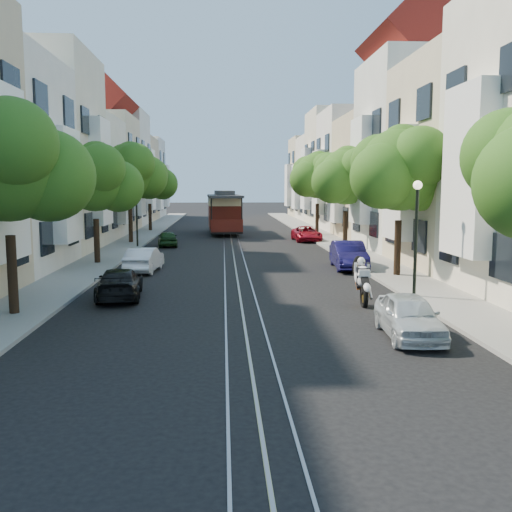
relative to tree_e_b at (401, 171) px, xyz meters
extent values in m
plane|color=black|center=(-7.26, 19.02, -4.73)|extent=(200.00, 200.00, 0.00)
cube|color=gray|center=(-0.01, 19.02, -4.67)|extent=(2.50, 80.00, 0.12)
cube|color=gray|center=(-14.51, 19.02, -4.67)|extent=(2.50, 80.00, 0.12)
cube|color=gray|center=(-7.81, 19.02, -4.72)|extent=(0.06, 80.00, 0.02)
cube|color=gray|center=(-7.26, 19.02, -4.72)|extent=(0.06, 80.00, 0.02)
cube|color=gray|center=(-6.71, 19.02, -4.72)|extent=(0.06, 80.00, 0.02)
cube|color=tan|center=(-7.26, 19.02, -4.73)|extent=(0.08, 80.00, 0.01)
cube|color=white|center=(0.94, -4.98, -0.11)|extent=(0.90, 3.04, 6.05)
cube|color=beige|center=(4.74, 3.02, 0.27)|extent=(7.00, 8.00, 10.00)
cube|color=white|center=(0.94, 3.02, -0.53)|extent=(0.90, 3.04, 5.50)
cube|color=silver|center=(4.74, 11.02, 1.27)|extent=(7.00, 8.00, 12.00)
cube|color=white|center=(0.94, 11.02, 0.31)|extent=(0.90, 3.04, 6.60)
cube|color=#C6B28C|center=(4.74, 19.02, -0.23)|extent=(7.00, 8.00, 9.00)
cube|color=white|center=(0.94, 19.02, -0.95)|extent=(0.90, 3.04, 4.95)
cube|color=white|center=(4.74, 27.02, 0.52)|extent=(7.00, 8.00, 10.50)
cube|color=white|center=(0.94, 27.02, -0.32)|extent=(0.90, 3.04, 5.78)
cube|color=beige|center=(4.74, 35.02, 1.02)|extent=(7.00, 8.00, 11.50)
cube|color=white|center=(0.94, 35.02, 0.10)|extent=(0.90, 3.04, 6.32)
cube|color=silver|center=(4.74, 43.02, 0.02)|extent=(7.00, 8.00, 9.50)
cube|color=white|center=(0.94, 43.02, -0.74)|extent=(0.90, 3.04, 5.23)
cube|color=beige|center=(4.74, 51.02, 0.27)|extent=(7.00, 8.00, 10.00)
cube|color=white|center=(0.94, 51.02, -0.53)|extent=(0.90, 3.04, 5.50)
cube|color=white|center=(-15.46, 3.02, -0.62)|extent=(0.90, 3.04, 5.39)
cube|color=beige|center=(-19.26, 11.02, 1.15)|extent=(7.00, 8.00, 11.76)
cube|color=white|center=(-15.46, 11.02, 0.21)|extent=(0.90, 3.04, 6.47)
cube|color=silver|center=(-19.26, 19.02, -0.32)|extent=(7.00, 8.00, 8.82)
cube|color=white|center=(-15.46, 19.02, -1.03)|extent=(0.90, 3.04, 4.85)
cube|color=beige|center=(-19.26, 27.02, 0.41)|extent=(7.00, 8.00, 10.29)
cube|color=white|center=(-15.46, 27.02, -0.41)|extent=(0.90, 3.04, 5.66)
cube|color=silver|center=(-19.26, 35.02, 0.90)|extent=(7.00, 8.00, 11.27)
cube|color=white|center=(-15.46, 35.02, 0.00)|extent=(0.90, 3.04, 6.20)
cube|color=#C6B28C|center=(-19.26, 43.02, -0.08)|extent=(7.00, 8.00, 9.31)
cube|color=white|center=(-15.46, 43.02, -0.82)|extent=(0.90, 3.04, 5.12)
cube|color=white|center=(-19.26, 51.02, 0.17)|extent=(7.00, 8.00, 9.80)
cube|color=white|center=(-15.46, 51.02, -0.62)|extent=(0.90, 3.04, 5.39)
cylinder|color=black|center=(-0.06, 0.02, -3.39)|extent=(0.30, 0.30, 2.45)
sphere|color=#295615|center=(-0.06, 0.02, 0.08)|extent=(3.64, 3.64, 3.64)
sphere|color=#295615|center=(1.04, 0.52, -0.32)|extent=(2.91, 2.91, 2.91)
sphere|color=#295615|center=(-1.01, -0.68, -0.22)|extent=(2.84, 2.84, 2.84)
sphere|color=#295615|center=(0.04, 0.12, 0.98)|extent=(2.18, 2.18, 2.18)
cylinder|color=black|center=(-0.06, 11.02, -3.42)|extent=(0.30, 0.30, 2.38)
sphere|color=#295615|center=(-0.06, 11.02, -0.06)|extent=(3.54, 3.54, 3.54)
sphere|color=#295615|center=(1.04, 11.52, -0.46)|extent=(2.83, 2.83, 2.83)
sphere|color=#295615|center=(-1.01, 10.32, -0.36)|extent=(2.76, 2.76, 2.76)
sphere|color=#295615|center=(0.04, 11.12, 0.84)|extent=(2.12, 2.12, 2.12)
cylinder|color=black|center=(-0.06, 22.02, -3.35)|extent=(0.30, 0.30, 2.52)
sphere|color=#295615|center=(-0.06, 22.02, 0.21)|extent=(3.74, 3.74, 3.74)
sphere|color=#295615|center=(1.04, 22.52, -0.19)|extent=(3.00, 3.00, 3.00)
sphere|color=#295615|center=(-1.01, 21.32, -0.09)|extent=(2.92, 2.92, 2.92)
sphere|color=#295615|center=(0.04, 22.12, 1.11)|extent=(2.25, 2.25, 2.25)
cylinder|color=black|center=(-14.46, -6.98, -3.39)|extent=(0.30, 0.30, 2.45)
sphere|color=#295615|center=(-14.46, -6.98, 0.08)|extent=(3.64, 3.64, 3.64)
sphere|color=#295615|center=(-13.36, -6.48, -0.32)|extent=(2.91, 2.91, 2.91)
sphere|color=#295615|center=(-14.36, -6.88, 0.98)|extent=(2.18, 2.18, 2.18)
cylinder|color=black|center=(-14.46, 5.02, -3.48)|extent=(0.30, 0.30, 2.27)
sphere|color=#295615|center=(-14.46, 5.02, -0.26)|extent=(3.38, 3.38, 3.38)
sphere|color=#295615|center=(-13.36, 5.52, -0.66)|extent=(2.70, 2.70, 2.70)
sphere|color=#295615|center=(-15.41, 4.32, -0.56)|extent=(2.64, 2.64, 2.64)
sphere|color=#295615|center=(-14.36, 5.12, 0.64)|extent=(2.03, 2.03, 2.03)
cylinder|color=black|center=(-14.46, 16.02, -3.30)|extent=(0.30, 0.30, 2.62)
sphere|color=#295615|center=(-14.46, 16.02, 0.41)|extent=(3.90, 3.90, 3.90)
sphere|color=#295615|center=(-13.36, 16.52, 0.01)|extent=(3.12, 3.12, 3.12)
sphere|color=#295615|center=(-15.41, 15.32, 0.11)|extent=(3.04, 3.04, 3.04)
sphere|color=#295615|center=(-14.36, 16.12, 1.31)|extent=(2.34, 2.34, 2.34)
cylinder|color=black|center=(-14.46, 27.02, -3.42)|extent=(0.30, 0.30, 2.38)
sphere|color=#295615|center=(-14.46, 27.02, -0.06)|extent=(3.54, 3.54, 3.54)
sphere|color=#295615|center=(-13.36, 27.52, -0.46)|extent=(2.83, 2.83, 2.83)
sphere|color=#295615|center=(-15.41, 26.32, -0.36)|extent=(2.76, 2.76, 2.76)
sphere|color=#295615|center=(-14.36, 27.12, 0.84)|extent=(2.12, 2.12, 2.12)
cylinder|color=black|center=(-0.96, -4.98, -2.61)|extent=(0.12, 0.12, 4.00)
sphere|color=#FFF2CC|center=(-0.96, -4.98, -0.61)|extent=(0.32, 0.32, 0.32)
cylinder|color=black|center=(-13.56, 13.02, -2.61)|extent=(0.12, 0.12, 4.00)
sphere|color=#FFF2CC|center=(-13.56, 13.02, -0.61)|extent=(0.32, 0.32, 0.32)
torus|color=black|center=(-3.10, -6.15, -4.39)|extent=(0.22, 0.86, 0.85)
torus|color=black|center=(-3.02, -4.83, -3.56)|extent=(0.60, 0.76, 0.83)
ellipsoid|color=silver|center=(-3.06, -5.56, -3.79)|extent=(0.57, 1.18, 1.03)
ellipsoid|color=silver|center=(-3.08, -5.86, -3.58)|extent=(0.46, 0.66, 0.58)
cube|color=black|center=(-3.11, -6.31, -3.84)|extent=(0.28, 0.60, 0.43)
cube|color=silver|center=(-3.08, -5.89, -3.59)|extent=(0.41, 0.64, 0.25)
sphere|color=black|center=(-3.06, -5.52, -3.49)|extent=(0.30, 0.30, 0.30)
cube|color=black|center=(-7.76, 24.17, -4.24)|extent=(2.91, 8.87, 0.33)
cube|color=#4C120C|center=(-7.76, 24.17, -2.92)|extent=(2.87, 5.59, 2.63)
cube|color=beige|center=(-7.76, 24.17, -1.94)|extent=(2.93, 5.65, 0.66)
cube|color=#2D2D30|center=(-7.76, 24.17, -1.50)|extent=(3.13, 8.88, 0.20)
cube|color=#2D2D30|center=(-7.76, 24.17, -1.23)|extent=(1.75, 5.00, 0.38)
imported|color=silver|center=(-2.86, -10.13, -4.14)|extent=(1.61, 3.56, 1.19)
imported|color=#100C40|center=(-1.66, 2.77, -4.05)|extent=(1.70, 4.23, 1.37)
imported|color=maroon|center=(-1.66, 17.08, -4.18)|extent=(1.98, 4.06, 1.11)
imported|color=black|center=(-11.66, -4.22, -4.18)|extent=(1.92, 3.96, 1.11)
imported|color=silver|center=(-11.66, 2.34, -4.14)|extent=(1.55, 3.68, 1.18)
imported|color=#173515|center=(-11.66, 13.97, -4.20)|extent=(1.67, 3.30, 1.08)
camera|label=1|loc=(-7.87, -24.97, -0.65)|focal=40.00mm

